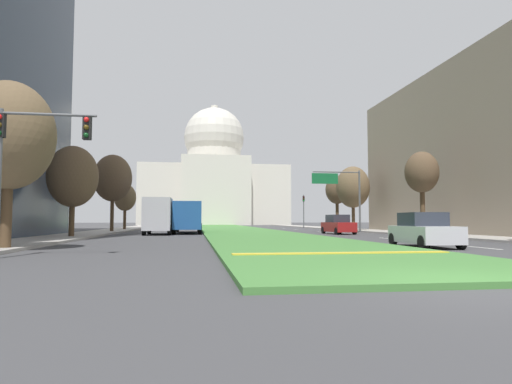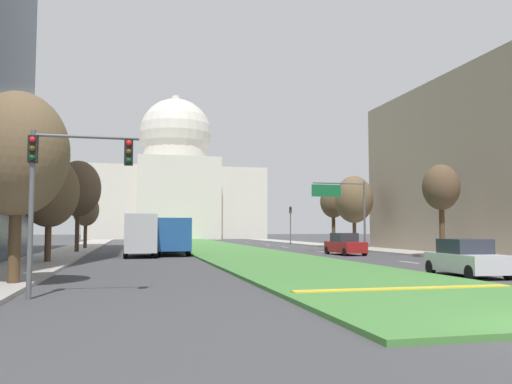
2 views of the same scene
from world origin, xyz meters
name	(u,v)px [view 1 (image 1 of 2)]	position (x,y,z in m)	size (l,w,h in m)	color
ground_plane	(231,229)	(0.00, 52.91, 0.00)	(260.00, 260.00, 0.00)	#3D3D3F
grass_median	(235,229)	(0.00, 47.62, 0.07)	(8.65, 95.24, 0.14)	#427A38
median_curb_nose	(343,253)	(0.00, 7.05, 0.16)	(7.79, 0.50, 0.04)	gold
lane_dashes_right	(315,231)	(8.35, 39.78, 0.00)	(0.16, 61.25, 0.01)	silver
sidewalk_left	(110,231)	(-14.37, 42.33, 0.07)	(4.00, 95.24, 0.15)	#9E9991
sidewalk_right	(357,230)	(14.37, 42.33, 0.07)	(4.00, 95.24, 0.15)	#9E9991
capitol_building	(214,179)	(0.00, 105.08, 11.88)	(37.24, 22.67, 31.60)	beige
traffic_light_near_left	(26,149)	(-11.03, 8.32, 3.80)	(3.34, 0.35, 5.20)	#515456
traffic_light_far_right	(304,207)	(11.87, 58.23, 3.31)	(0.28, 0.35, 5.20)	#515456
overhead_guide_sign	(342,188)	(10.15, 35.63, 4.63)	(5.27, 0.20, 6.50)	#515456
street_tree_left_near	(9,136)	(-13.08, 12.07, 4.93)	(3.75, 3.75, 7.30)	#4C3823
street_tree_left_mid	(73,177)	(-13.85, 24.91, 4.41)	(3.54, 3.54, 6.65)	#4C3823
street_tree_right_mid	(422,173)	(12.95, 24.65, 5.07)	(2.66, 2.66, 6.81)	#4C3823
street_tree_left_far	(113,178)	(-13.55, 38.62, 5.61)	(3.90, 3.90, 8.08)	#4C3823
street_tree_right_far	(353,187)	(13.16, 40.37, 5.10)	(3.86, 3.86, 7.53)	#4C3823
street_tree_left_distant	(125,198)	(-13.62, 47.41, 4.03)	(2.68, 2.68, 5.75)	#4C3823
street_tree_right_distant	(337,190)	(13.11, 45.90, 5.13)	(2.95, 2.95, 7.03)	#4C3823
sedan_lead_stopped	(424,231)	(5.78, 11.84, 0.79)	(2.22, 4.29, 1.68)	#BCBCC1
sedan_midblock	(338,225)	(7.98, 30.71, 0.83)	(2.11, 4.34, 1.78)	maroon
sedan_distant	(168,224)	(-8.32, 47.27, 0.83)	(1.94, 4.74, 1.79)	brown
sedan_far_horizon	(191,223)	(-5.53, 56.65, 0.83)	(2.02, 4.29, 1.79)	#4C5156
box_truck_delivery	(159,216)	(-8.28, 31.71, 1.68)	(2.40, 6.40, 3.20)	#BCBCC1
city_bus	(188,215)	(-5.78, 35.66, 1.77)	(2.62, 11.00, 2.95)	#1E4C8C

